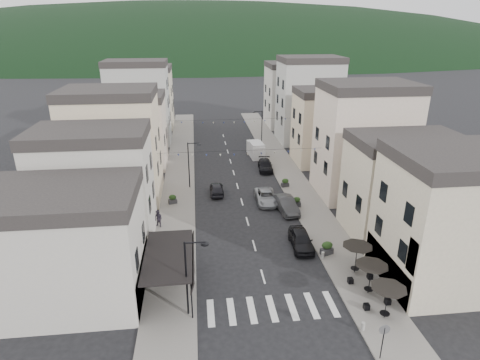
% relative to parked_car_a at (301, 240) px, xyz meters
% --- Properties ---
extents(ground, '(700.00, 700.00, 0.00)m').
position_rel_parked_car_a_xyz_m(ground, '(-4.30, -10.26, -0.79)').
color(ground, black).
rests_on(ground, ground).
extents(sidewalk_left, '(4.00, 76.00, 0.12)m').
position_rel_parked_car_a_xyz_m(sidewalk_left, '(-11.80, 21.74, -0.73)').
color(sidewalk_left, slate).
rests_on(sidewalk_left, ground).
extents(sidewalk_right, '(4.00, 76.00, 0.12)m').
position_rel_parked_car_a_xyz_m(sidewalk_right, '(3.20, 21.74, -0.73)').
color(sidewalk_right, slate).
rests_on(sidewalk_right, ground).
extents(hill_backdrop, '(640.00, 360.00, 70.00)m').
position_rel_parked_car_a_xyz_m(hill_backdrop, '(-4.30, 289.74, -0.79)').
color(hill_backdrop, black).
rests_on(hill_backdrop, ground).
extents(boutique_building, '(12.00, 8.00, 8.00)m').
position_rel_parked_car_a_xyz_m(boutique_building, '(-19.80, -5.26, 3.21)').
color(boutique_building, beige).
rests_on(boutique_building, ground).
extents(bistro_building, '(10.00, 8.00, 10.00)m').
position_rel_parked_car_a_xyz_m(bistro_building, '(10.20, -6.26, 4.21)').
color(bistro_building, '#C0B498').
rests_on(bistro_building, ground).
extents(boutique_awning, '(3.77, 7.50, 3.28)m').
position_rel_parked_car_a_xyz_m(boutique_awning, '(-11.55, -5.26, 2.32)').
color(boutique_awning, black).
rests_on(boutique_awning, ground).
extents(buildings_row_left, '(10.20, 54.16, 14.00)m').
position_rel_parked_car_a_xyz_m(buildings_row_left, '(-18.80, 27.49, 5.33)').
color(buildings_row_left, beige).
rests_on(buildings_row_left, ground).
extents(buildings_row_right, '(10.20, 54.16, 14.50)m').
position_rel_parked_car_a_xyz_m(buildings_row_right, '(10.20, 26.34, 5.53)').
color(buildings_row_right, '#C0B498').
rests_on(buildings_row_right, ground).
extents(cafe_terrace, '(2.50, 8.10, 2.53)m').
position_rel_parked_car_a_xyz_m(cafe_terrace, '(3.40, -7.46, 1.57)').
color(cafe_terrace, black).
rests_on(cafe_terrace, ground).
extents(streetlamp_left_near, '(1.70, 0.56, 6.00)m').
position_rel_parked_car_a_xyz_m(streetlamp_left_near, '(-10.12, -8.26, 2.91)').
color(streetlamp_left_near, black).
rests_on(streetlamp_left_near, ground).
extents(streetlamp_left_far, '(1.70, 0.56, 6.00)m').
position_rel_parked_car_a_xyz_m(streetlamp_left_far, '(-10.12, 15.74, 2.91)').
color(streetlamp_left_far, black).
rests_on(streetlamp_left_far, ground).
extents(streetlamp_right_far, '(1.70, 0.56, 6.00)m').
position_rel_parked_car_a_xyz_m(streetlamp_right_far, '(1.52, 33.74, 2.91)').
color(streetlamp_right_far, black).
rests_on(streetlamp_right_far, ground).
extents(traffic_sign, '(0.70, 0.07, 2.70)m').
position_rel_parked_car_a_xyz_m(traffic_sign, '(1.50, -13.76, 1.14)').
color(traffic_sign, black).
rests_on(traffic_sign, ground).
extents(bollards, '(11.66, 10.26, 0.60)m').
position_rel_parked_car_a_xyz_m(bollards, '(-4.30, -4.76, -0.37)').
color(bollards, gray).
rests_on(bollards, ground).
extents(bunting_near, '(19.00, 0.28, 0.62)m').
position_rel_parked_car_a_xyz_m(bunting_near, '(-4.30, 11.74, 4.86)').
color(bunting_near, black).
rests_on(bunting_near, ground).
extents(bunting_far, '(19.00, 0.28, 0.62)m').
position_rel_parked_car_a_xyz_m(bunting_far, '(-4.30, 27.74, 4.86)').
color(bunting_far, black).
rests_on(bunting_far, ground).
extents(parked_car_a, '(2.02, 4.70, 1.58)m').
position_rel_parked_car_a_xyz_m(parked_car_a, '(0.00, 0.00, 0.00)').
color(parked_car_a, black).
rests_on(parked_car_a, ground).
extents(parked_car_b, '(2.27, 5.06, 1.61)m').
position_rel_parked_car_a_xyz_m(parked_car_b, '(0.30, 7.75, 0.01)').
color(parked_car_b, '#2E2E30').
rests_on(parked_car_b, ground).
extents(parked_car_c, '(2.41, 5.09, 1.40)m').
position_rel_parked_car_a_xyz_m(parked_car_c, '(-1.50, 10.34, -0.09)').
color(parked_car_c, gray).
rests_on(parked_car_c, ground).
extents(parked_car_d, '(2.34, 4.91, 1.38)m').
position_rel_parked_car_a_xyz_m(parked_car_d, '(0.30, 21.25, -0.10)').
color(parked_car_d, black).
rests_on(parked_car_d, ground).
extents(parked_car_e, '(1.69, 4.09, 1.39)m').
position_rel_parked_car_a_xyz_m(parked_car_e, '(-7.10, 13.44, -0.10)').
color(parked_car_e, black).
rests_on(parked_car_e, ground).
extents(delivery_van, '(2.32, 5.03, 2.34)m').
position_rel_parked_car_a_xyz_m(delivery_van, '(-0.10, 27.82, 0.36)').
color(delivery_van, silver).
rests_on(delivery_van, ground).
extents(pedestrian_a, '(0.63, 0.41, 1.70)m').
position_rel_parked_car_a_xyz_m(pedestrian_a, '(-12.99, 0.78, 0.18)').
color(pedestrian_a, black).
rests_on(pedestrian_a, sidewalk_left).
extents(pedestrian_b, '(1.11, 1.05, 1.81)m').
position_rel_parked_car_a_xyz_m(pedestrian_b, '(-13.50, 5.35, 0.23)').
color(pedestrian_b, '#26212C').
rests_on(pedestrian_b, sidewalk_left).
extents(planter_la, '(1.21, 0.77, 1.27)m').
position_rel_parked_car_a_xyz_m(planter_la, '(-12.28, 0.41, -0.06)').
color(planter_la, '#2F2F31').
rests_on(planter_la, sidewalk_left).
extents(planter_lb, '(1.07, 0.78, 1.07)m').
position_rel_parked_car_a_xyz_m(planter_lb, '(-12.35, 11.02, -0.15)').
color(planter_lb, '#302F32').
rests_on(planter_lb, sidewalk_left).
extents(planter_ra, '(1.26, 0.98, 1.25)m').
position_rel_parked_car_a_xyz_m(planter_ra, '(1.96, -1.61, -0.06)').
color(planter_ra, '#302F32').
rests_on(planter_ra, sidewalk_right).
extents(planter_rb, '(1.10, 0.75, 1.13)m').
position_rel_parked_car_a_xyz_m(planter_rb, '(1.70, 8.64, -0.12)').
color(planter_rb, '#2A2A2C').
rests_on(planter_rb, sidewalk_right).
extents(planter_rc, '(1.04, 0.68, 1.08)m').
position_rel_parked_car_a_xyz_m(planter_rc, '(1.70, 14.58, -0.14)').
color(planter_rc, '#2B2B2D').
rests_on(planter_rc, sidewalk_right).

